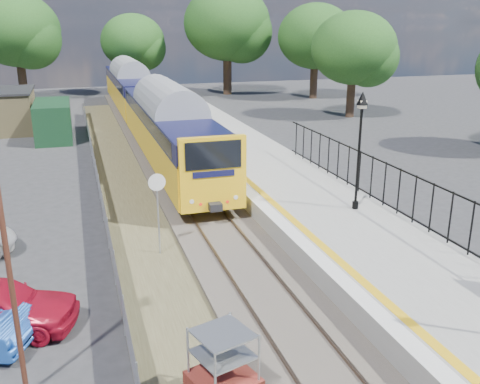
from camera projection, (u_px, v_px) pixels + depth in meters
name	position (u px, v px, depth m)	size (l,w,h in m)	color
ground	(287.00, 330.00, 14.46)	(120.00, 120.00, 0.00)	#2D2D30
track_bed	(193.00, 212.00, 23.11)	(5.90, 80.00, 0.29)	#473F38
platform	(308.00, 206.00, 22.79)	(5.00, 70.00, 0.90)	gray
platform_edge	(263.00, 200.00, 22.07)	(0.90, 70.00, 0.01)	silver
victorian_lamp_north	(361.00, 123.00, 20.11)	(0.44, 0.44, 4.60)	black
palisade_fence	(446.00, 214.00, 17.78)	(0.12, 26.00, 2.00)	black
wire_fence	(100.00, 193.00, 24.02)	(0.06, 52.00, 1.20)	#999EA3
tree_line	(138.00, 37.00, 51.08)	(56.80, 43.80, 11.88)	#332319
train	(144.00, 101.00, 39.48)	(2.82, 40.83, 3.51)	yellow
brick_plinth	(223.00, 375.00, 11.06)	(1.56, 1.56, 2.00)	maroon
speed_sign	(158.00, 200.00, 18.44)	(0.61, 0.12, 3.03)	#999EA3
carpark_lamp	(4.00, 237.00, 10.79)	(0.25, 0.50, 6.63)	#4E271A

